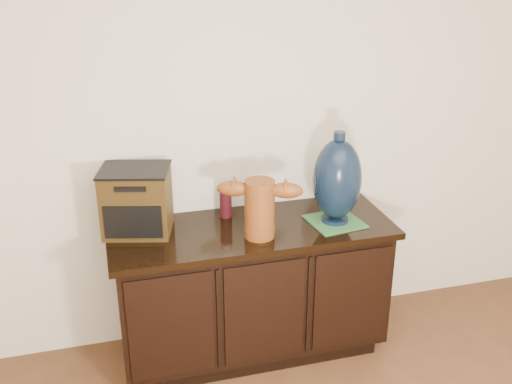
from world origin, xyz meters
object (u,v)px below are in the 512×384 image
object	(u,v)px
terracotta_vessel	(260,205)
lamp_base	(337,180)
spray_can	(226,200)
sideboard	(252,289)
tv_radio	(137,201)

from	to	relation	value
terracotta_vessel	lamp_base	bearing A→B (deg)	28.11
spray_can	sideboard	bearing A→B (deg)	-59.00
sideboard	terracotta_vessel	size ratio (longest dim) A/B	3.52
lamp_base	spray_can	size ratio (longest dim) A/B	2.57
terracotta_vessel	spray_can	size ratio (longest dim) A/B	2.21
terracotta_vessel	lamp_base	xyz separation A→B (m)	(0.42, 0.05, 0.07)
terracotta_vessel	lamp_base	size ratio (longest dim) A/B	0.86
tv_radio	lamp_base	size ratio (longest dim) A/B	0.81
spray_can	lamp_base	bearing A→B (deg)	-22.49
terracotta_vessel	lamp_base	world-z (taller)	lamp_base
sideboard	spray_can	size ratio (longest dim) A/B	7.79
sideboard	tv_radio	size ratio (longest dim) A/B	3.74
spray_can	terracotta_vessel	bearing A→B (deg)	-68.16
sideboard	tv_radio	xyz separation A→B (m)	(-0.56, 0.11, 0.54)
spray_can	tv_radio	bearing A→B (deg)	-173.35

